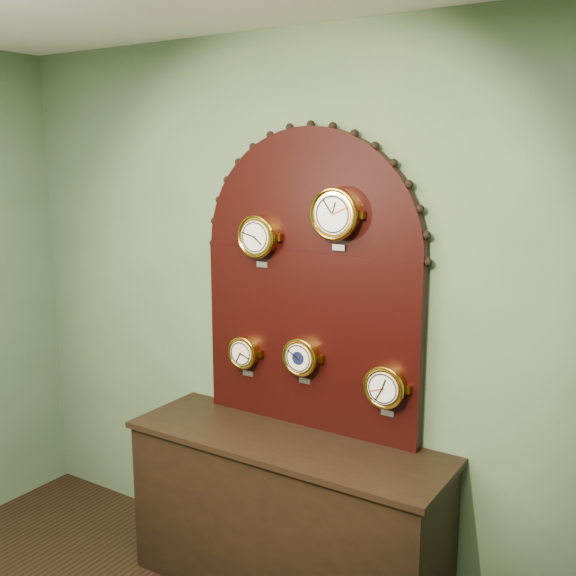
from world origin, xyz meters
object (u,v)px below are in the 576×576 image
Objects in this scene: barometer at (302,357)px; tide_clock at (385,387)px; roman_clock at (258,237)px; arabic_clock at (336,214)px; display_board at (310,272)px; shop_counter at (286,520)px; hygrometer at (244,352)px.

tide_clock is at bearing -0.01° from barometer.
barometer is 0.46m from tide_clock.
arabic_clock is at bearing -0.09° from roman_clock.
display_board is at bearing 85.28° from barometer.
arabic_clock is at bearing -20.75° from display_board.
shop_counter is at bearing -90.00° from display_board.
tide_clock is (0.27, 0.00, -0.79)m from arabic_clock.
roman_clock is 0.97m from tide_clock.
shop_counter is 1.05× the size of display_board.
arabic_clock is 0.83m from tide_clock.
shop_counter is 0.88m from tide_clock.
display_board reaches higher than tide_clock.
roman_clock is at bearing 179.91° from arabic_clock.
barometer is (0.35, -0.00, 0.03)m from hygrometer.
arabic_clock reaches higher than hygrometer.
roman_clock is at bearing -179.90° from barometer.
shop_counter is 6.49× the size of barometer.
display_board is at bearing 90.00° from shop_counter.
display_board reaches higher than hygrometer.
arabic_clock is (0.18, -0.07, 0.30)m from display_board.
barometer is (-0.01, 0.15, 0.81)m from shop_counter.
barometer is at bearing 92.02° from shop_counter.
barometer is (0.26, 0.00, -0.58)m from roman_clock.
roman_clock is (-0.26, -0.07, 0.17)m from display_board.
tide_clock is at bearing 18.86° from shop_counter.
shop_counter is at bearing -87.98° from barometer.
barometer is at bearing 0.10° from roman_clock.
arabic_clock is 1.31× the size of hygrometer.
hygrometer is 0.81m from tide_clock.
hygrometer is (-0.36, -0.07, -0.45)m from display_board.
roman_clock is 1.19× the size of hygrometer.
display_board reaches higher than barometer.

